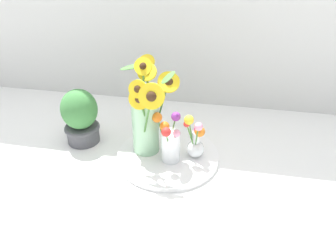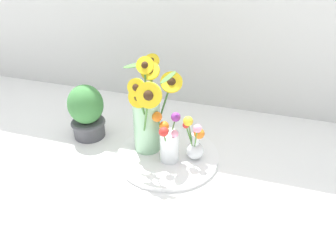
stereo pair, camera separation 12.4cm
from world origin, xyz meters
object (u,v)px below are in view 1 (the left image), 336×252
(vase_bulb_right, at_px, (195,140))
(serving_tray, at_px, (168,156))
(mason_jar_sunflowers, at_px, (146,115))
(potted_plant, at_px, (80,117))
(vase_small_center, at_px, (170,141))

(vase_bulb_right, bearing_deg, serving_tray, -179.24)
(mason_jar_sunflowers, relative_size, potted_plant, 1.58)
(vase_small_center, height_order, potted_plant, potted_plant)
(vase_small_center, distance_m, vase_bulb_right, 0.10)
(mason_jar_sunflowers, height_order, vase_bulb_right, mason_jar_sunflowers)
(vase_small_center, bearing_deg, vase_bulb_right, 19.63)
(vase_bulb_right, relative_size, potted_plant, 0.79)
(vase_bulb_right, distance_m, potted_plant, 0.49)
(potted_plant, bearing_deg, vase_bulb_right, -6.50)
(mason_jar_sunflowers, distance_m, vase_bulb_right, 0.21)
(vase_bulb_right, bearing_deg, vase_small_center, -160.37)
(vase_small_center, height_order, vase_bulb_right, same)
(serving_tray, distance_m, potted_plant, 0.40)
(serving_tray, distance_m, vase_small_center, 0.10)
(vase_bulb_right, bearing_deg, mason_jar_sunflowers, 176.37)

